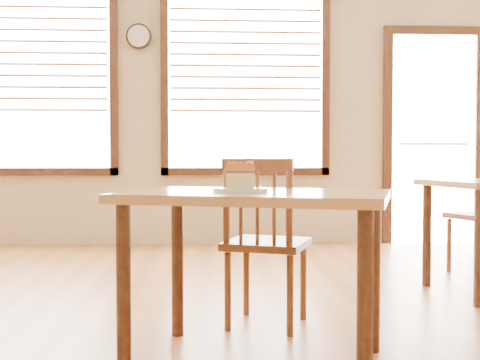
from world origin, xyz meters
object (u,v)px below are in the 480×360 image
at_px(wall_clock, 139,36).
at_px(cafe_chair_main, 265,241).
at_px(cafe_table_main, 256,217).
at_px(plate, 240,190).
at_px(cake_slice, 240,175).

relative_size(wall_clock, cafe_chair_main, 0.29).
bearing_deg(cafe_table_main, wall_clock, 122.57).
distance_m(plate, cake_slice, 0.07).
xyz_separation_m(wall_clock, cake_slice, (0.84, -3.73, -1.33)).
distance_m(cafe_chair_main, plate, 0.71).
relative_size(cafe_table_main, cafe_chair_main, 1.42).
distance_m(wall_clock, cafe_chair_main, 3.68).
bearing_deg(cake_slice, cafe_table_main, 43.30).
distance_m(cafe_table_main, plate, 0.15).
relative_size(plate, cake_slice, 1.74).
bearing_deg(cafe_chair_main, cafe_table_main, 101.38).
bearing_deg(cafe_chair_main, plate, 95.93).
xyz_separation_m(cafe_table_main, plate, (-0.07, -0.06, 0.12)).
height_order(wall_clock, cake_slice, wall_clock).
xyz_separation_m(wall_clock, cafe_chair_main, (1.01, -3.11, -1.69)).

